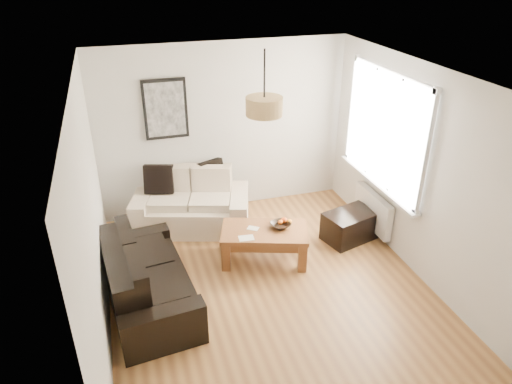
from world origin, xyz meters
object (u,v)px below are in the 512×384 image
object	(u,v)px
coffee_table	(264,245)
ottoman	(350,226)
sofa_leather	(147,276)
loveseat_cream	(191,201)

from	to	relation	value
coffee_table	ottoman	size ratio (longest dim) A/B	1.54
coffee_table	ottoman	world-z (taller)	coffee_table
sofa_leather	ottoman	xyz separation A→B (m)	(2.88, 0.57, -0.18)
sofa_leather	ottoman	distance (m)	2.94
sofa_leather	ottoman	bearing A→B (deg)	-84.81
sofa_leather	coffee_table	size ratio (longest dim) A/B	1.59
coffee_table	loveseat_cream	bearing A→B (deg)	123.58
sofa_leather	ottoman	size ratio (longest dim) A/B	2.46
sofa_leather	coffee_table	distance (m)	1.62
coffee_table	ottoman	bearing A→B (deg)	5.68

